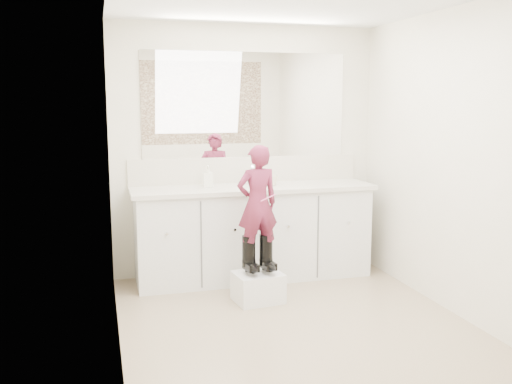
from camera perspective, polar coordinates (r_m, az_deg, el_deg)
name	(u,v)px	position (r m, az deg, el deg)	size (l,w,h in m)	color
floor	(296,324)	(4.45, 3.99, -13.08)	(3.00, 3.00, 0.00)	#8D765C
wall_back	(246,151)	(5.58, -1.03, 4.17)	(2.60, 2.60, 0.00)	beige
wall_front	(404,203)	(2.80, 14.54, -1.03)	(2.60, 2.60, 0.00)	beige
wall_left	(113,174)	(3.91, -14.07, 1.80)	(3.00, 3.00, 0.00)	beige
wall_right	(453,163)	(4.75, 19.13, 2.80)	(3.00, 3.00, 0.00)	beige
vanity_cabinet	(253,234)	(5.44, -0.28, -4.23)	(2.20, 0.55, 0.85)	silver
countertop	(254,188)	(5.34, -0.24, 0.38)	(2.28, 0.58, 0.04)	beige
backsplash	(246,170)	(5.58, -0.98, 2.26)	(2.28, 0.03, 0.25)	beige
mirror	(246,105)	(5.55, -1.01, 8.69)	(2.00, 0.02, 1.00)	white
dot_panel	(406,107)	(2.77, 14.81, 8.21)	(2.00, 0.01, 1.20)	#472819
faucet	(249,179)	(5.49, -0.69, 1.35)	(0.08, 0.08, 0.10)	silver
cup	(273,180)	(5.38, 1.69, 1.16)	(0.10, 0.10, 0.09)	beige
soap_bottle	(208,176)	(5.30, -4.81, 1.58)	(0.09, 0.09, 0.20)	white
step_stool	(258,287)	(4.88, 0.20, -9.50)	(0.39, 0.32, 0.25)	white
boot_left	(249,255)	(4.79, -0.73, -6.27)	(0.12, 0.21, 0.32)	black
boot_right	(266,253)	(4.83, 1.00, -6.15)	(0.12, 0.21, 0.32)	black
toddler	(257,204)	(4.72, 0.14, -1.19)	(0.36, 0.23, 0.98)	#B13666
toothbrush	(268,198)	(4.65, 1.24, -0.58)	(0.01, 0.01, 0.14)	#DD568B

